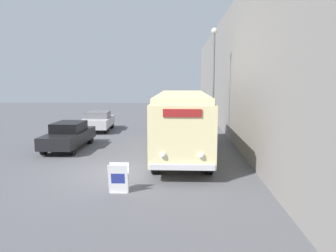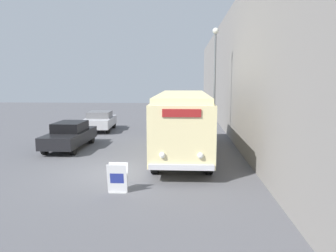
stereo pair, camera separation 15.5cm
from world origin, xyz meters
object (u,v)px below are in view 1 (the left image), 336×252
object	(u,v)px
sign_board	(119,179)
streetlamp	(214,69)
parked_car_mid	(98,121)
parked_car_near	(69,135)
vintage_bus	(182,120)

from	to	relation	value
sign_board	streetlamp	xyz separation A→B (m)	(3.96, 9.33, 3.86)
streetlamp	parked_car_mid	world-z (taller)	streetlamp
sign_board	streetlamp	bearing A→B (deg)	66.99
parked_car_near	vintage_bus	bearing A→B (deg)	-11.42
vintage_bus	parked_car_near	distance (m)	6.40
vintage_bus	streetlamp	distance (m)	4.94
sign_board	streetlamp	size ratio (longest dim) A/B	0.15
parked_car_near	sign_board	bearing A→B (deg)	-58.61
parked_car_near	parked_car_mid	xyz separation A→B (m)	(-0.02, 6.36, 0.00)
sign_board	parked_car_mid	bearing A→B (deg)	107.14
sign_board	parked_car_mid	distance (m)	13.88
streetlamp	parked_car_near	size ratio (longest dim) A/B	1.52
vintage_bus	streetlamp	size ratio (longest dim) A/B	1.38
parked_car_near	parked_car_mid	distance (m)	6.36
parked_car_near	parked_car_mid	world-z (taller)	parked_car_near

